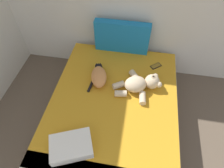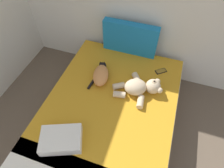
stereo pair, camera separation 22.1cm
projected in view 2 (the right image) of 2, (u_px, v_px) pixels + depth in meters
The scene contains 6 objects.
bed at pixel (110, 113), 2.42m from camera, with size 1.54×2.04×0.47m.
patterned_cushion at pixel (130, 38), 2.62m from camera, with size 0.75×0.11×0.46m.
cat at pixel (101, 74), 2.42m from camera, with size 0.27×0.44×0.15m.
teddy_bear at pixel (141, 87), 2.28m from camera, with size 0.60×0.50×0.19m.
cell_phone at pixel (161, 71), 2.55m from camera, with size 0.16×0.15×0.01m.
throw_pillow at pixel (61, 139), 1.90m from camera, with size 0.40×0.28×0.11m, color white.
Camera 2 is at (2.11, 1.71, 2.34)m, focal length 30.70 mm.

